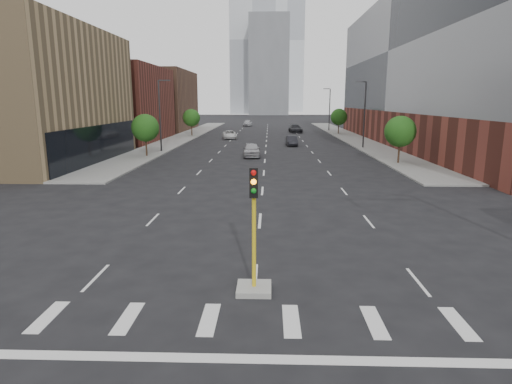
{
  "coord_description": "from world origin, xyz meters",
  "views": [
    {
      "loc": [
        0.51,
        -4.86,
        6.53
      ],
      "look_at": [
        -0.09,
        13.91,
        2.5
      ],
      "focal_mm": 30.0,
      "sensor_mm": 36.0,
      "label": 1
    }
  ],
  "objects_px": {
    "car_distant": "(248,123)",
    "car_near_left": "(252,150)",
    "car_far_left": "(230,135)",
    "car_deep_right": "(295,129)",
    "median_traffic_signal": "(254,265)",
    "car_mid_right": "(292,141)"
  },
  "relations": [
    {
      "from": "car_near_left",
      "to": "car_distant",
      "type": "xyz_separation_m",
      "value": [
        -3.57,
        61.58,
        -0.02
      ]
    },
    {
      "from": "median_traffic_signal",
      "to": "car_far_left",
      "type": "bearing_deg",
      "value": 96.07
    },
    {
      "from": "car_mid_right",
      "to": "car_deep_right",
      "type": "xyz_separation_m",
      "value": [
        2.1,
        26.29,
        0.1
      ]
    },
    {
      "from": "median_traffic_signal",
      "to": "car_mid_right",
      "type": "xyz_separation_m",
      "value": [
        3.77,
        49.41,
        -0.26
      ]
    },
    {
      "from": "car_mid_right",
      "to": "car_far_left",
      "type": "distance_m",
      "value": 15.33
    },
    {
      "from": "car_mid_right",
      "to": "car_distant",
      "type": "height_order",
      "value": "car_distant"
    },
    {
      "from": "car_deep_right",
      "to": "car_distant",
      "type": "bearing_deg",
      "value": 108.77
    },
    {
      "from": "median_traffic_signal",
      "to": "car_near_left",
      "type": "height_order",
      "value": "median_traffic_signal"
    },
    {
      "from": "median_traffic_signal",
      "to": "car_near_left",
      "type": "relative_size",
      "value": 0.9
    },
    {
      "from": "car_mid_right",
      "to": "car_distant",
      "type": "relative_size",
      "value": 0.91
    },
    {
      "from": "car_mid_right",
      "to": "car_distant",
      "type": "xyz_separation_m",
      "value": [
        -8.93,
        48.71,
        0.1
      ]
    },
    {
      "from": "car_far_left",
      "to": "car_deep_right",
      "type": "height_order",
      "value": "car_deep_right"
    },
    {
      "from": "car_distant",
      "to": "car_deep_right",
      "type": "bearing_deg",
      "value": -56.42
    },
    {
      "from": "median_traffic_signal",
      "to": "car_mid_right",
      "type": "distance_m",
      "value": 49.55
    },
    {
      "from": "car_deep_right",
      "to": "car_mid_right",
      "type": "bearing_deg",
      "value": -101.97
    },
    {
      "from": "car_far_left",
      "to": "car_deep_right",
      "type": "relative_size",
      "value": 0.91
    },
    {
      "from": "car_far_left",
      "to": "car_distant",
      "type": "height_order",
      "value": "car_distant"
    },
    {
      "from": "car_far_left",
      "to": "car_distant",
      "type": "xyz_separation_m",
      "value": [
        1.31,
        37.3,
        0.11
      ]
    },
    {
      "from": "car_distant",
      "to": "car_near_left",
      "type": "bearing_deg",
      "value": -79.29
    },
    {
      "from": "median_traffic_signal",
      "to": "car_distant",
      "type": "relative_size",
      "value": 0.93
    },
    {
      "from": "median_traffic_signal",
      "to": "car_far_left",
      "type": "height_order",
      "value": "median_traffic_signal"
    },
    {
      "from": "median_traffic_signal",
      "to": "car_deep_right",
      "type": "bearing_deg",
      "value": 85.57
    }
  ]
}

